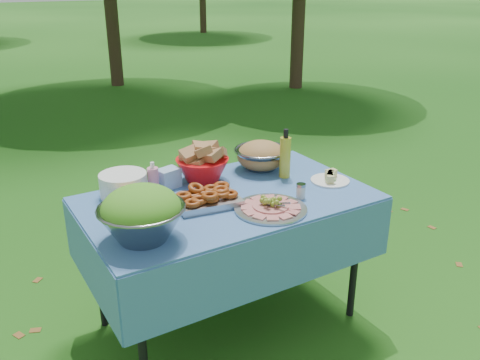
% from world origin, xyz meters
% --- Properties ---
extents(ground, '(80.00, 80.00, 0.00)m').
position_xyz_m(ground, '(0.00, 0.00, 0.00)').
color(ground, '#0B3A0A').
rests_on(ground, ground).
extents(picnic_table, '(1.46, 0.86, 0.76)m').
position_xyz_m(picnic_table, '(0.00, 0.00, 0.38)').
color(picnic_table, '#7AB5EB').
rests_on(picnic_table, ground).
extents(salad_bowl, '(0.44, 0.44, 0.24)m').
position_xyz_m(salad_bowl, '(-0.53, -0.20, 0.88)').
color(salad_bowl, gray).
rests_on(salad_bowl, picnic_table).
extents(pasta_bowl_white, '(0.22, 0.22, 0.12)m').
position_xyz_m(pasta_bowl_white, '(-0.49, 0.08, 0.82)').
color(pasta_bowl_white, white).
rests_on(pasta_bowl_white, picnic_table).
extents(plate_stack, '(0.30, 0.30, 0.12)m').
position_xyz_m(plate_stack, '(-0.45, 0.30, 0.82)').
color(plate_stack, white).
rests_on(plate_stack, picnic_table).
extents(wipes_box, '(0.13, 0.11, 0.11)m').
position_xyz_m(wipes_box, '(-0.21, 0.28, 0.81)').
color(wipes_box, '#A0C6F3').
rests_on(wipes_box, picnic_table).
extents(sanitizer_bottle, '(0.08, 0.08, 0.17)m').
position_xyz_m(sanitizer_bottle, '(-0.30, 0.26, 0.84)').
color(sanitizer_bottle, pink).
rests_on(sanitizer_bottle, picnic_table).
extents(bread_bowl, '(0.30, 0.30, 0.20)m').
position_xyz_m(bread_bowl, '(-0.01, 0.27, 0.86)').
color(bread_bowl, red).
rests_on(bread_bowl, picnic_table).
extents(pasta_bowl_steel, '(0.39, 0.39, 0.17)m').
position_xyz_m(pasta_bowl_steel, '(0.37, 0.26, 0.84)').
color(pasta_bowl_steel, gray).
rests_on(pasta_bowl_steel, picnic_table).
extents(fried_tray, '(0.34, 0.26, 0.07)m').
position_xyz_m(fried_tray, '(-0.13, -0.03, 0.80)').
color(fried_tray, '#AFAFB4').
rests_on(fried_tray, picnic_table).
extents(charcuterie_platter, '(0.41, 0.41, 0.08)m').
position_xyz_m(charcuterie_platter, '(0.10, -0.24, 0.80)').
color(charcuterie_platter, '#9FA2A6').
rests_on(charcuterie_platter, picnic_table).
extents(oil_bottle, '(0.06, 0.06, 0.28)m').
position_xyz_m(oil_bottle, '(0.41, 0.08, 0.90)').
color(oil_bottle, gold).
rests_on(oil_bottle, picnic_table).
extents(cheese_plate, '(0.28, 0.28, 0.06)m').
position_xyz_m(cheese_plate, '(0.59, -0.10, 0.79)').
color(cheese_plate, white).
rests_on(cheese_plate, picnic_table).
extents(shaker, '(0.06, 0.06, 0.08)m').
position_xyz_m(shaker, '(0.31, -0.20, 0.80)').
color(shaker, silver).
rests_on(shaker, picnic_table).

